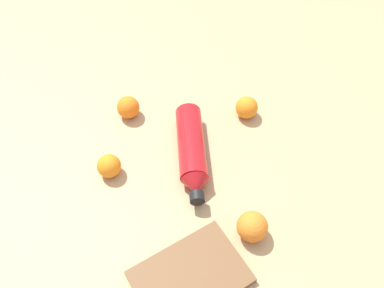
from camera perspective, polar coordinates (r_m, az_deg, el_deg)
name	(u,v)px	position (r m, az deg, el deg)	size (l,w,h in m)	color
ground_plane	(204,142)	(1.17, 1.61, 0.33)	(2.40, 2.40, 0.00)	tan
water_bottle	(193,151)	(1.10, 0.09, -0.97)	(0.23, 0.26, 0.07)	red
orange_0	(252,227)	(0.99, 8.32, -11.23)	(0.07, 0.07, 0.07)	orange
orange_1	(109,166)	(1.10, -11.39, -2.98)	(0.06, 0.06, 0.06)	orange
orange_2	(128,107)	(1.22, -8.81, 5.03)	(0.07, 0.07, 0.07)	orange
orange_3	(247,107)	(1.22, 7.56, 5.02)	(0.07, 0.07, 0.07)	orange
cutting_board	(190,277)	(0.97, -0.25, -17.88)	(0.24, 0.17, 0.02)	brown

